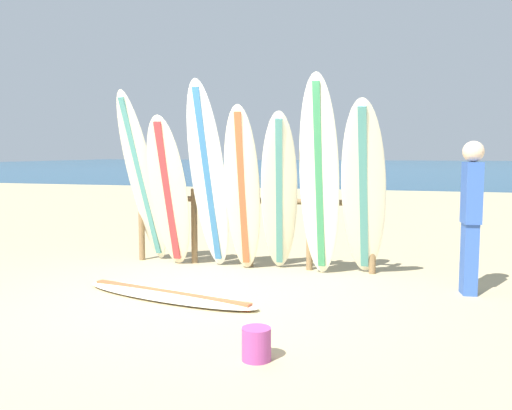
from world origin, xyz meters
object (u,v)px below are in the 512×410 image
at_px(surfboard_leaning_far_left, 142,179).
at_px(surfboard_leaning_center, 242,190).
at_px(surfboard_rack, 250,219).
at_px(surfboard_lying_on_sand, 168,295).
at_px(surfboard_leaning_left, 168,192).
at_px(beachgoer_standing, 471,211).
at_px(small_boat_offshore, 271,176).
at_px(surfboard_leaning_far_right, 364,192).
at_px(surfboard_leaning_right, 319,178).
at_px(surfboard_leaning_center_left, 208,177).
at_px(sand_bucket, 256,344).
at_px(surfboard_leaning_center_right, 279,194).

relative_size(surfboard_leaning_far_left, surfboard_leaning_center, 1.11).
height_order(surfboard_rack, surfboard_lying_on_sand, surfboard_rack).
bearing_deg(surfboard_leaning_left, surfboard_leaning_far_left, 163.82).
distance_m(beachgoer_standing, small_boat_offshore, 24.53).
distance_m(surfboard_leaning_center, small_boat_offshore, 23.39).
bearing_deg(surfboard_leaning_center, surfboard_leaning_far_right, -0.63).
height_order(surfboard_leaning_center, surfboard_leaning_right, surfboard_leaning_right).
relative_size(surfboard_rack, surfboard_lying_on_sand, 1.49).
xyz_separation_m(surfboard_rack, surfboard_leaning_center_left, (-0.46, -0.43, 0.60)).
height_order(surfboard_leaning_left, small_boat_offshore, surfboard_leaning_left).
relative_size(surfboard_leaning_far_right, beachgoer_standing, 1.29).
distance_m(beachgoer_standing, sand_bucket, 3.23).
bearing_deg(surfboard_leaning_right, small_boat_offshore, 105.55).
distance_m(surfboard_leaning_far_right, surfboard_lying_on_sand, 2.70).
height_order(surfboard_leaning_center, sand_bucket, surfboard_leaning_center).
bearing_deg(surfboard_leaning_center_right, sand_bucket, -80.11).
xyz_separation_m(surfboard_leaning_center, surfboard_leaning_center_right, (0.50, 0.01, -0.05)).
bearing_deg(beachgoer_standing, surfboard_rack, 164.83).
height_order(surfboard_leaning_center, surfboard_lying_on_sand, surfboard_leaning_center).
relative_size(surfboard_rack, surfboard_leaning_far_left, 1.42).
bearing_deg(surfboard_leaning_center, surfboard_lying_on_sand, -106.28).
bearing_deg(small_boat_offshore, surfboard_leaning_far_left, -80.58).
relative_size(surfboard_leaning_far_left, surfboard_leaning_far_right, 1.10).
height_order(surfboard_rack, surfboard_leaning_right, surfboard_leaning_right).
distance_m(surfboard_leaning_left, surfboard_leaning_right, 2.13).
height_order(beachgoer_standing, sand_bucket, beachgoer_standing).
height_order(surfboard_leaning_right, surfboard_leaning_far_right, surfboard_leaning_right).
height_order(surfboard_lying_on_sand, small_boat_offshore, small_boat_offshore).
height_order(surfboard_leaning_right, beachgoer_standing, surfboard_leaning_right).
bearing_deg(surfboard_leaning_center_right, surfboard_leaning_left, -179.74).
bearing_deg(surfboard_leaning_far_left, surfboard_leaning_center, -5.25).
xyz_separation_m(surfboard_leaning_far_left, surfboard_leaning_left, (0.47, -0.14, -0.18)).
relative_size(surfboard_leaning_far_left, small_boat_offshore, 0.81).
relative_size(surfboard_leaning_center, sand_bucket, 8.63).
relative_size(surfboard_leaning_left, surfboard_leaning_right, 0.82).
height_order(surfboard_leaning_right, small_boat_offshore, surfboard_leaning_right).
distance_m(surfboard_leaning_left, surfboard_leaning_far_right, 2.67).
distance_m(surfboard_leaning_left, beachgoer_standing, 3.92).
height_order(surfboard_rack, surfboard_leaning_center_right, surfboard_leaning_center_right).
height_order(surfboard_rack, small_boat_offshore, surfboard_rack).
distance_m(surfboard_leaning_center_right, sand_bucket, 3.12).
xyz_separation_m(small_boat_offshore, sand_bucket, (6.32, -25.68, -0.13)).
bearing_deg(surfboard_leaning_center_left, surfboard_leaning_center, 4.93).
bearing_deg(beachgoer_standing, surfboard_leaning_center_right, 170.56).
bearing_deg(surfboard_leaning_center_right, surfboard_rack, 143.12).
distance_m(surfboard_rack, surfboard_lying_on_sand, 1.99).
height_order(beachgoer_standing, small_boat_offshore, beachgoer_standing).
xyz_separation_m(surfboard_leaning_center_left, sand_bucket, (1.48, -2.88, -1.15)).
distance_m(surfboard_leaning_center_left, surfboard_leaning_right, 1.50).
bearing_deg(surfboard_leaning_far_right, surfboard_leaning_center_right, 178.43).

